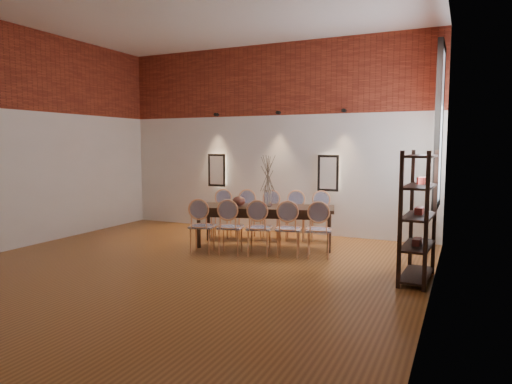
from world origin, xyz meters
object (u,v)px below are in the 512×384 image
at_px(chair_near_d, 289,229).
at_px(shelving_rack, 418,216).
at_px(chair_near_e, 319,230).
at_px(chair_far_d, 295,216).
at_px(book, 259,205).
at_px(chair_far_e, 321,217).
at_px(chair_near_c, 259,228).
at_px(chair_far_b, 245,215).
at_px(chair_far_c, 270,216).
at_px(bowl, 239,201).
at_px(dining_table, 265,226).
at_px(chair_near_a, 202,226).
at_px(chair_near_b, 230,227).
at_px(chair_far_a, 221,214).
at_px(vase, 268,198).

height_order(chair_near_d, shelving_rack, shelving_rack).
height_order(chair_near_e, chair_far_d, same).
relative_size(book, shelving_rack, 0.14).
height_order(chair_far_d, chair_far_e, same).
xyz_separation_m(chair_near_c, chair_far_b, (-0.84, 1.19, 0.00)).
bearing_deg(chair_near_c, chair_far_e, 53.72).
relative_size(chair_far_c, bowl, 3.92).
xyz_separation_m(dining_table, chair_far_b, (-0.66, 0.53, 0.09)).
xyz_separation_m(chair_near_a, chair_near_e, (1.93, 0.53, 0.00)).
bearing_deg(chair_far_d, dining_table, 53.72).
height_order(chair_near_a, chair_far_e, same).
distance_m(chair_near_b, book, 0.84).
bearing_deg(chair_far_c, chair_near_a, 53.72).
xyz_separation_m(chair_far_a, shelving_rack, (3.91, -1.48, 0.43)).
bearing_deg(chair_far_d, chair_far_b, 0.00).
bearing_deg(chair_far_a, chair_near_b, 110.16).
bearing_deg(chair_far_c, chair_near_d, 110.16).
bearing_deg(dining_table, chair_near_c, -90.00).
height_order(chair_near_e, bowl, chair_near_e).
xyz_separation_m(chair_near_b, chair_far_b, (-0.36, 1.32, 0.00)).
bearing_deg(chair_near_b, book, 60.97).
bearing_deg(vase, chair_near_e, -20.44).
height_order(chair_far_e, vase, vase).
relative_size(chair_near_d, shelving_rack, 0.52).
relative_size(chair_far_d, chair_far_e, 1.00).
bearing_deg(chair_far_a, shelving_rack, 144.10).
xyz_separation_m(chair_far_c, book, (0.06, -0.68, 0.30)).
bearing_deg(chair_near_c, dining_table, 90.00).
distance_m(chair_far_c, chair_far_e, 1.00).
xyz_separation_m(chair_far_c, chair_far_e, (0.97, 0.26, 0.00)).
distance_m(chair_near_d, chair_far_c, 1.45).
bearing_deg(chair_far_b, chair_far_e, -180.00).
distance_m(chair_far_b, chair_far_c, 0.50).
distance_m(chair_near_e, chair_far_e, 1.37).
bearing_deg(chair_near_d, chair_far_a, 137.76).
relative_size(chair_far_a, bowl, 3.92).
distance_m(chair_near_a, chair_far_a, 1.37).
bearing_deg(book, chair_far_e, 46.24).
bearing_deg(chair_far_d, bowl, 36.71).
bearing_deg(book, chair_far_d, 62.64).
bearing_deg(chair_near_b, dining_table, 53.72).
xyz_separation_m(chair_near_a, chair_near_c, (0.97, 0.26, 0.00)).
bearing_deg(chair_near_e, chair_far_b, 137.76).
height_order(chair_far_d, book, chair_far_d).
height_order(chair_near_c, bowl, chair_near_c).
bearing_deg(chair_far_b, chair_far_c, -180.00).
bearing_deg(chair_far_e, vase, 35.63).
height_order(chair_far_a, vase, vase).
bearing_deg(chair_far_d, chair_near_d, 90.00).
xyz_separation_m(chair_far_b, chair_far_e, (1.45, 0.39, 0.00)).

